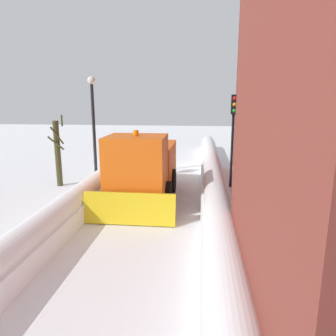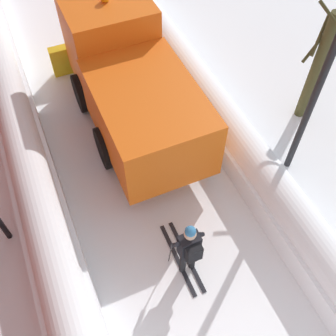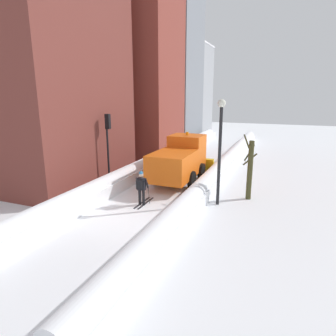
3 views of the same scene
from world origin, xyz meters
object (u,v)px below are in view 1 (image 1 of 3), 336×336
Objects in this scene: plow_truck at (143,166)px; bare_tree_near at (58,152)px; street_lamp at (93,116)px; skier at (166,157)px; traffic_light_pole at (233,123)px.

bare_tree_near reaches higher than plow_truck.
bare_tree_near is at bearing 46.40° from street_lamp.
bare_tree_near is (4.54, -1.67, 0.20)m from plow_truck.
street_lamp is at bearing 22.94° from skier.
plow_truck is 1.35× the size of traffic_light_pole.
skier is (-0.47, -4.64, -0.48)m from plow_truck.
skier is 0.41× the size of traffic_light_pole.
plow_truck is 3.31× the size of skier.
traffic_light_pole is 8.57m from bare_tree_near.
plow_truck is at bearing 29.75° from traffic_light_pole.
bare_tree_near is at bearing 3.79° from traffic_light_pole.
plow_truck is at bearing 159.83° from bare_tree_near.
plow_truck is 4.84m from bare_tree_near.
skier is at bearing -157.06° from street_lamp.
bare_tree_near is at bearing -20.17° from plow_truck.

